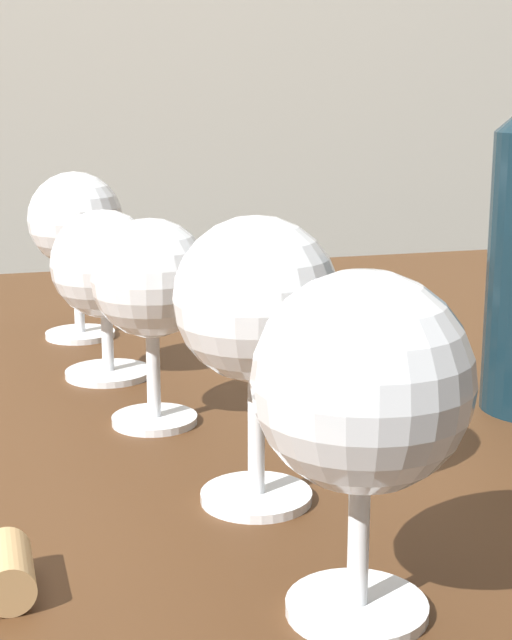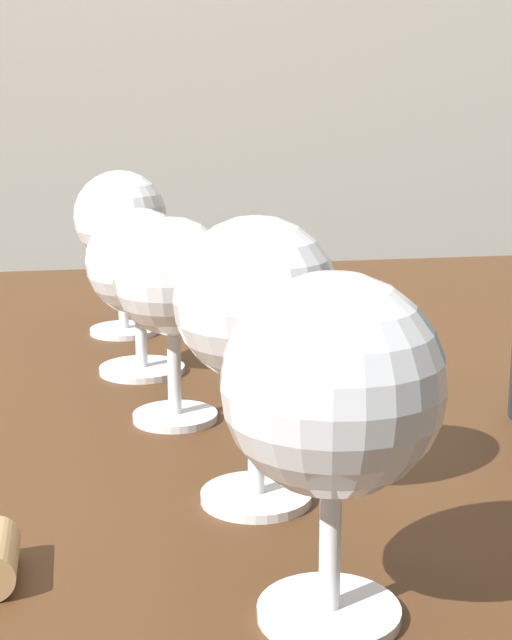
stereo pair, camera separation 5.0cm
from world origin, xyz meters
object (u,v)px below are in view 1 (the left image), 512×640
Objects in this scene: wine_glass_white at (105,268)px; cork at (8,571)px; wine_glass_merlot at (76,224)px; wine_glass_chardonnay at (362,388)px; wine_glass_pinot at (256,305)px; wine_glass_empty at (151,284)px.

wine_glass_white is 0.34m from cork.
wine_glass_merlot is 3.48× the size of cork.
wine_glass_white is at bearing 97.74° from wine_glass_chardonnay.
wine_glass_pinot is (-0.01, 0.12, 0.01)m from wine_glass_chardonnay.
wine_glass_empty is (-0.04, 0.26, -0.01)m from wine_glass_chardonnay.
wine_glass_pinot is 3.65× the size of cork.
cork is at bearing -116.70° from wine_glass_empty.
wine_glass_white is 3.05× the size of cork.
wine_glass_chardonnay reaches higher than cork.
wine_glass_chardonnay is 3.49× the size of cork.
wine_glass_pinot is 0.39m from wine_glass_merlot.
wine_glass_empty is at bearing -83.24° from wine_glass_white.
wine_glass_white is (-0.01, 0.12, -0.01)m from wine_glass_empty.
wine_glass_white is at bearing 74.59° from cork.
wine_glass_merlot is 0.46m from cork.
wine_glass_chardonnay is 1.14× the size of wine_glass_white.
wine_glass_empty is 3.23× the size of cork.
wine_glass_pinot is 0.14m from wine_glass_empty.
wine_glass_pinot is 1.05× the size of wine_glass_merlot.
wine_glass_merlot is (-0.01, 0.13, 0.02)m from wine_glass_white.
wine_glass_merlot is (-0.06, 0.51, 0.00)m from wine_glass_chardonnay.
wine_glass_merlot reaches higher than wine_glass_white.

